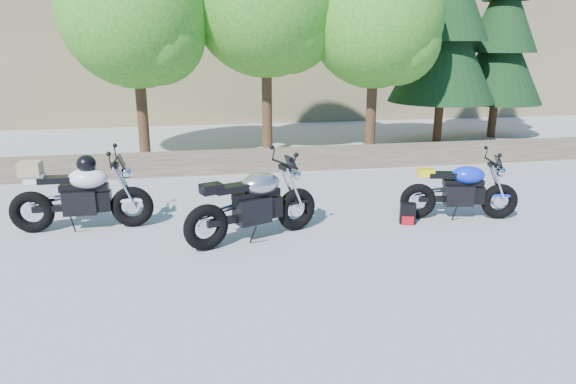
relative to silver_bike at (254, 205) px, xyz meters
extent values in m
plane|color=gray|center=(0.33, -1.02, -0.56)|extent=(90.00, 90.00, 0.00)
cube|color=#4C4132|center=(0.33, 4.48, -0.31)|extent=(22.00, 0.55, 0.50)
cylinder|color=#382314|center=(-2.17, 6.18, 0.95)|extent=(0.28, 0.28, 3.02)
sphere|color=#27761A|center=(-2.17, 6.18, 3.22)|extent=(3.67, 3.67, 3.67)
sphere|color=#27761A|center=(-1.67, 5.88, 2.57)|extent=(2.38, 2.38, 2.38)
cylinder|color=#382314|center=(1.13, 6.58, 1.12)|extent=(0.28, 0.28, 3.36)
sphere|color=#27761A|center=(1.63, 6.28, 2.92)|extent=(2.64, 2.64, 2.64)
cylinder|color=#382314|center=(3.93, 5.98, 0.89)|extent=(0.28, 0.28, 2.91)
sphere|color=#27761A|center=(3.93, 5.98, 3.08)|extent=(3.54, 3.54, 3.54)
sphere|color=#27761A|center=(4.43, 5.68, 2.45)|extent=(2.29, 2.29, 2.29)
cylinder|color=#382314|center=(6.53, 7.18, 0.52)|extent=(0.26, 0.26, 2.16)
cone|color=black|center=(6.53, 7.18, 2.32)|extent=(3.17, 3.17, 3.24)
cylinder|color=#382314|center=(8.73, 7.78, 0.40)|extent=(0.26, 0.26, 1.92)
cone|color=black|center=(8.73, 7.78, 2.00)|extent=(2.82, 2.82, 2.88)
cone|color=black|center=(8.73, 7.78, 3.40)|extent=(2.18, 2.18, 2.56)
torus|color=black|center=(0.72, 0.30, -0.21)|extent=(0.72, 0.43, 0.71)
torus|color=black|center=(-0.75, -0.31, -0.21)|extent=(0.72, 0.43, 0.71)
cylinder|color=silver|center=(0.72, 0.30, -0.21)|extent=(0.24, 0.13, 0.24)
cylinder|color=silver|center=(-0.75, -0.31, -0.21)|extent=(0.24, 0.13, 0.24)
cube|color=black|center=(-0.04, -0.01, -0.08)|extent=(0.62, 0.51, 0.40)
cube|color=black|center=(0.04, 0.01, 0.17)|extent=(0.79, 0.46, 0.11)
ellipsoid|color=#A8A9AC|center=(0.11, 0.04, 0.32)|extent=(0.75, 0.64, 0.34)
cube|color=black|center=(-0.34, -0.14, 0.32)|extent=(0.61, 0.44, 0.10)
cube|color=black|center=(-0.65, -0.27, 0.37)|extent=(0.37, 0.32, 0.14)
cylinder|color=black|center=(0.52, 0.21, 0.58)|extent=(0.31, 0.69, 0.04)
sphere|color=silver|center=(0.68, 0.28, 0.39)|extent=(0.20, 0.20, 0.20)
torus|color=black|center=(-1.94, 0.94, -0.22)|extent=(0.70, 0.18, 0.70)
torus|color=black|center=(-3.50, 0.93, -0.22)|extent=(0.70, 0.18, 0.70)
cylinder|color=silver|center=(-1.94, 0.94, -0.22)|extent=(0.24, 0.04, 0.24)
cylinder|color=silver|center=(-3.50, 0.93, -0.22)|extent=(0.24, 0.04, 0.24)
cube|color=black|center=(-2.74, 0.93, -0.09)|extent=(0.52, 0.33, 0.39)
cube|color=black|center=(-2.66, 0.93, 0.15)|extent=(0.76, 0.18, 0.11)
ellipsoid|color=silver|center=(-2.59, 0.93, 0.30)|extent=(0.62, 0.42, 0.33)
cube|color=black|center=(-3.07, 0.93, 0.30)|extent=(0.54, 0.24, 0.10)
cube|color=silver|center=(-3.39, 0.93, 0.35)|extent=(0.30, 0.22, 0.14)
cylinder|color=black|center=(-2.15, 0.94, 0.55)|extent=(0.04, 0.72, 0.03)
sphere|color=silver|center=(-1.98, 0.94, 0.37)|extent=(0.20, 0.20, 0.20)
ellipsoid|color=black|center=(-2.59, 0.93, 0.54)|extent=(0.31, 0.32, 0.29)
cube|color=#927D55|center=(-3.44, 0.93, 0.50)|extent=(0.33, 0.28, 0.22)
torus|color=black|center=(4.32, 0.22, -0.25)|extent=(0.65, 0.27, 0.63)
torus|color=black|center=(2.93, 0.49, -0.25)|extent=(0.65, 0.27, 0.63)
cylinder|color=silver|center=(4.32, 0.22, -0.25)|extent=(0.22, 0.08, 0.22)
cylinder|color=silver|center=(2.93, 0.49, -0.25)|extent=(0.22, 0.08, 0.22)
cube|color=black|center=(3.60, 0.36, -0.13)|extent=(0.52, 0.38, 0.35)
cube|color=black|center=(3.67, 0.35, 0.09)|extent=(0.71, 0.28, 0.10)
ellipsoid|color=#0E2AD5|center=(3.74, 0.34, 0.22)|extent=(0.63, 0.48, 0.30)
cube|color=black|center=(3.31, 0.42, 0.22)|extent=(0.52, 0.31, 0.09)
cube|color=yellow|center=(3.02, 0.47, 0.26)|extent=(0.31, 0.25, 0.13)
cylinder|color=black|center=(4.13, 0.26, 0.45)|extent=(0.15, 0.65, 0.03)
sphere|color=silver|center=(4.28, 0.23, 0.28)|extent=(0.18, 0.18, 0.18)
cube|color=black|center=(2.66, 0.28, -0.39)|extent=(0.30, 0.26, 0.35)
cube|color=#AA0E17|center=(2.62, 0.17, -0.49)|extent=(0.20, 0.10, 0.15)
camera|label=1|loc=(-0.82, -7.52, 2.40)|focal=32.00mm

